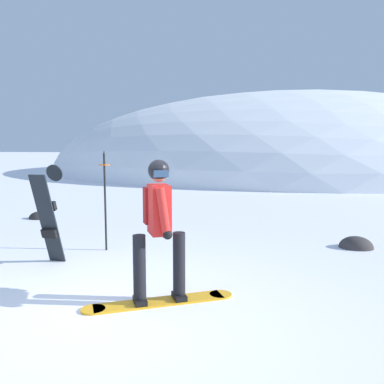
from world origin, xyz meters
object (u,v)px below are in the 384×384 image
Objects in this scene: piste_marker_near at (105,193)px; rock_mid at (356,248)px; snowboarder_main at (159,227)px; spare_snowboard at (49,215)px; rock_dark at (39,219)px.

piste_marker_near is 2.93× the size of rock_mid.
snowboarder_main is at bearing -50.03° from piste_marker_near.
rock_dark is at bearing 127.76° from spare_snowboard.
rock_dark is 7.70m from rock_mid.
rock_dark is (-4.90, 4.54, -0.92)m from snowboarder_main.
rock_mid is at bearing 25.25° from spare_snowboard.
spare_snowboard is 5.47m from rock_mid.
piste_marker_near is 4.16m from rock_dark.
rock_mid is at bearing 50.88° from snowboarder_main.
piste_marker_near is at bearing -163.84° from rock_mid.
spare_snowboard is at bearing -154.75° from rock_mid.
rock_mid is (2.71, 3.34, -0.92)m from snowboarder_main.
rock_mid is (4.89, 2.31, -0.80)m from spare_snowboard.
rock_mid is at bearing 16.16° from piste_marker_near.
rock_dark is at bearing 171.04° from rock_mid.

